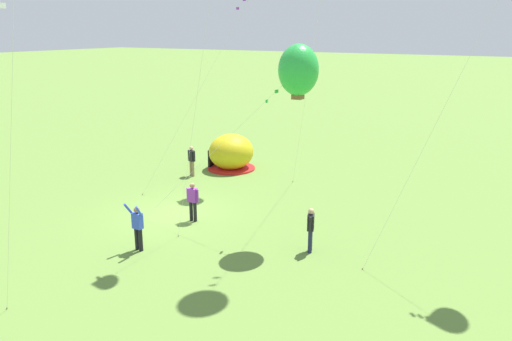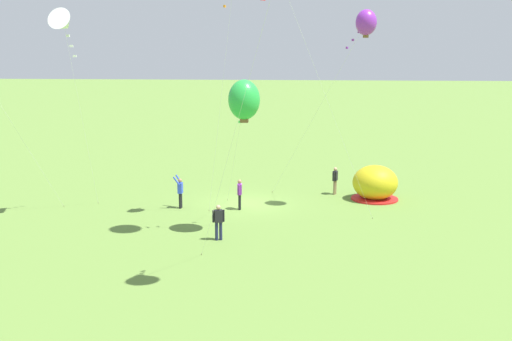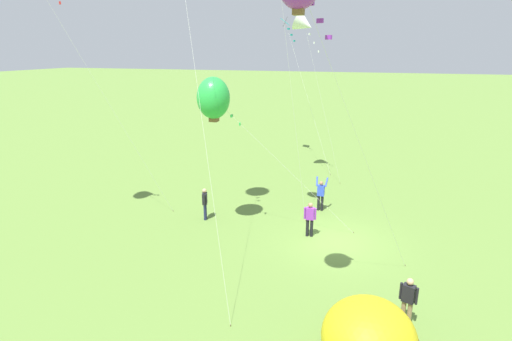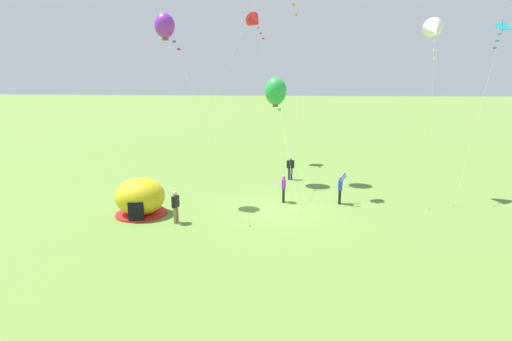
% 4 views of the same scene
% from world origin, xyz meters
% --- Properties ---
extents(ground_plane, '(300.00, 300.00, 0.00)m').
position_xyz_m(ground_plane, '(0.00, 0.00, 0.00)').
color(ground_plane, olive).
extents(popup_tent, '(2.81, 2.81, 2.10)m').
position_xyz_m(popup_tent, '(-7.63, -1.78, 1.00)').
color(popup_tent, gold).
rests_on(popup_tent, ground).
extents(person_strolling, '(0.48, 0.68, 1.89)m').
position_xyz_m(person_strolling, '(3.62, 1.26, 1.00)').
color(person_strolling, black).
rests_on(person_strolling, ground).
extents(person_near_tent, '(0.27, 0.59, 1.72)m').
position_xyz_m(person_near_tent, '(0.21, 1.26, 0.96)').
color(person_near_tent, black).
rests_on(person_near_tent, ground).
extents(person_watching_sky, '(0.56, 0.35, 1.72)m').
position_xyz_m(person_watching_sky, '(0.55, 6.89, 0.96)').
color(person_watching_sky, '#1E2347').
rests_on(person_watching_sky, ground).
extents(person_center_field, '(0.35, 0.56, 1.72)m').
position_xyz_m(person_center_field, '(-5.29, -2.91, 0.96)').
color(person_center_field, '#8C7251').
rests_on(person_center_field, ground).
extents(kite_green, '(2.52, 7.27, 7.52)m').
position_xyz_m(kite_green, '(-0.56, 5.74, 6.56)').
color(kite_green, silver).
rests_on(kite_green, ground).
extents(kite_purple, '(5.77, 4.33, 10.99)m').
position_xyz_m(kite_purple, '(-6.55, 0.68, 10.30)').
color(kite_purple, silver).
rests_on(kite_purple, ground).
extents(kite_white, '(1.32, 3.66, 10.97)m').
position_xyz_m(kite_white, '(8.92, 3.53, 10.19)').
color(kite_white, silver).
rests_on(kite_white, ground).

